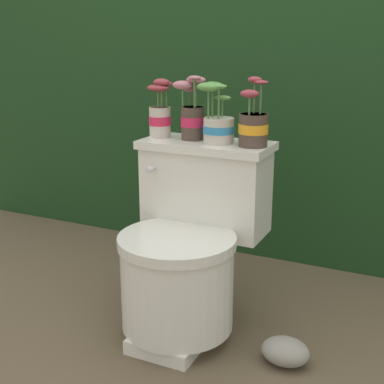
% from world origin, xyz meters
% --- Properties ---
extents(ground_plane, '(12.00, 12.00, 0.00)m').
position_xyz_m(ground_plane, '(0.00, 0.00, 0.00)').
color(ground_plane, brown).
extents(hedge_backdrop, '(3.52, 1.01, 1.57)m').
position_xyz_m(hedge_backdrop, '(0.00, 1.30, 0.79)').
color(hedge_backdrop, '#193819').
rests_on(hedge_backdrop, ground).
extents(toilet, '(0.49, 0.56, 0.68)m').
position_xyz_m(toilet, '(-0.07, 0.04, 0.32)').
color(toilet, silver).
rests_on(toilet, ground).
extents(potted_plant_left, '(0.10, 0.08, 0.22)m').
position_xyz_m(potted_plant_left, '(-0.26, 0.20, 0.77)').
color(potted_plant_left, beige).
rests_on(potted_plant_left, toilet).
extents(potted_plant_midleft, '(0.12, 0.09, 0.24)m').
position_xyz_m(potted_plant_midleft, '(-0.13, 0.21, 0.78)').
color(potted_plant_midleft, '#47382D').
rests_on(potted_plant_midleft, toilet).
extents(potted_plant_middle, '(0.13, 0.12, 0.22)m').
position_xyz_m(potted_plant_middle, '(-0.02, 0.18, 0.76)').
color(potted_plant_middle, beige).
rests_on(potted_plant_middle, toilet).
extents(potted_plant_midright, '(0.10, 0.11, 0.24)m').
position_xyz_m(potted_plant_midright, '(0.12, 0.18, 0.76)').
color(potted_plant_midright, '#47382D').
rests_on(potted_plant_midright, toilet).
extents(garden_stone, '(0.16, 0.13, 0.09)m').
position_xyz_m(garden_stone, '(0.33, -0.04, 0.04)').
color(garden_stone, gray).
rests_on(garden_stone, ground).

